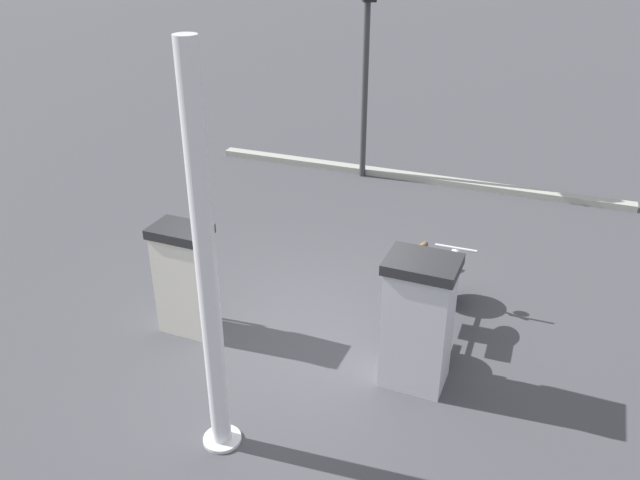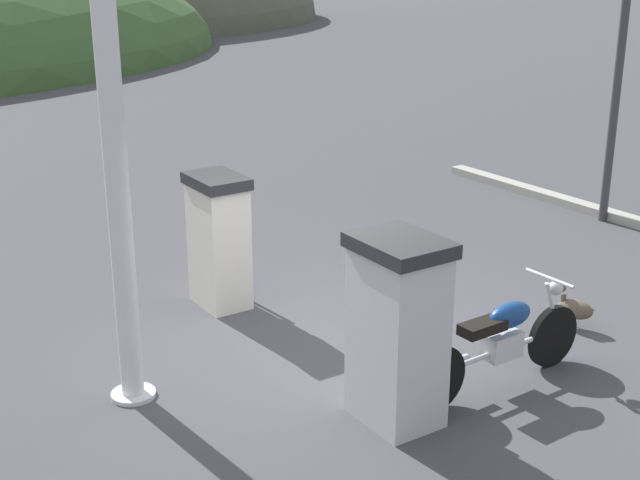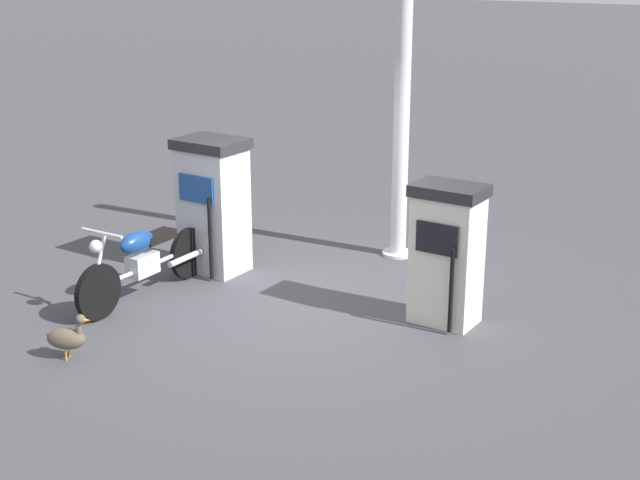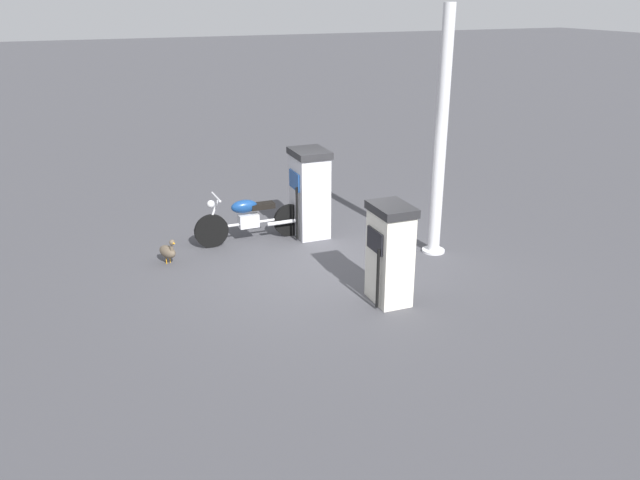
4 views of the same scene
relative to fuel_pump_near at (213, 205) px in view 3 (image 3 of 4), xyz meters
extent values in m
plane|color=#424247|center=(0.39, 1.52, -0.83)|extent=(120.00, 120.00, 0.00)
cube|color=silver|center=(0.00, 0.00, -0.07)|extent=(0.58, 0.73, 1.51)
cube|color=#1E478C|center=(0.29, -0.01, 0.26)|extent=(0.04, 0.50, 0.32)
cube|color=#262628|center=(0.00, 0.00, 0.74)|extent=(0.64, 0.81, 0.12)
cylinder|color=black|center=(0.33, 0.21, -0.30)|extent=(0.05, 0.05, 0.98)
cube|color=silver|center=(0.00, 3.03, -0.14)|extent=(0.48, 0.67, 1.37)
cube|color=black|center=(0.24, 3.03, 0.16)|extent=(0.04, 0.46, 0.32)
cube|color=#262628|center=(0.00, 3.03, 0.60)|extent=(0.53, 0.74, 0.12)
cylinder|color=black|center=(0.29, 3.22, -0.35)|extent=(0.05, 0.05, 0.89)
cylinder|color=black|center=(1.85, -0.10, -0.52)|extent=(0.61, 0.07, 0.61)
cylinder|color=black|center=(0.37, -0.10, -0.52)|extent=(0.61, 0.07, 0.61)
cube|color=silver|center=(1.16, -0.10, -0.42)|extent=(0.36, 0.20, 0.24)
cylinder|color=silver|center=(1.11, -0.10, -0.47)|extent=(1.11, 0.05, 0.05)
ellipsoid|color=navy|center=(1.23, -0.10, -0.14)|extent=(0.48, 0.22, 0.24)
cube|color=black|center=(0.89, -0.10, -0.17)|extent=(0.44, 0.20, 0.10)
cylinder|color=silver|center=(1.81, -0.10, -0.22)|extent=(0.26, 0.04, 0.57)
cylinder|color=silver|center=(1.73, -0.10, 0.10)|extent=(0.04, 0.56, 0.04)
sphere|color=silver|center=(1.83, -0.10, -0.02)|extent=(0.14, 0.14, 0.14)
cylinder|color=silver|center=(0.57, 0.02, -0.50)|extent=(0.55, 0.07, 0.07)
ellipsoid|color=brown|center=(2.72, 0.33, -0.62)|extent=(0.32, 0.42, 0.21)
cylinder|color=brown|center=(2.67, 0.45, -0.55)|extent=(0.08, 0.08, 0.15)
sphere|color=brown|center=(2.65, 0.48, -0.41)|extent=(0.12, 0.12, 0.09)
cone|color=orange|center=(2.63, 0.54, -0.41)|extent=(0.06, 0.07, 0.04)
cone|color=brown|center=(2.79, 0.18, -0.59)|extent=(0.10, 0.10, 0.07)
cylinder|color=orange|center=(2.68, 0.32, -0.78)|extent=(0.02, 0.02, 0.11)
cylinder|color=orange|center=(2.75, 0.35, -0.78)|extent=(0.02, 0.02, 0.11)
cylinder|color=silver|center=(-1.68, 1.65, 1.24)|extent=(0.20, 0.20, 4.14)
cylinder|color=silver|center=(-1.68, 1.65, -0.81)|extent=(0.40, 0.40, 0.04)
camera|label=1|loc=(-6.07, -1.12, 4.18)|focal=36.45mm
camera|label=2|loc=(-4.36, -5.06, 3.09)|focal=49.57mm
camera|label=3|loc=(8.05, 6.44, 2.90)|focal=49.92mm
camera|label=4|loc=(4.33, 10.55, 3.44)|focal=36.25mm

